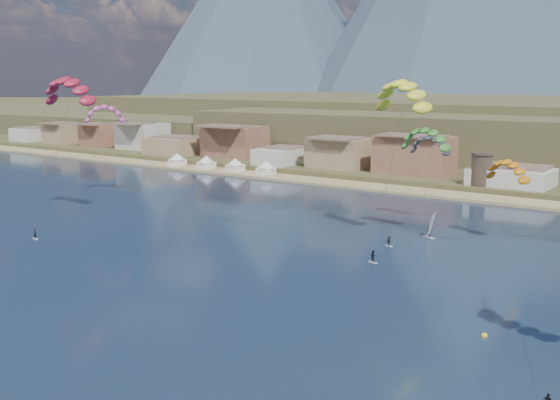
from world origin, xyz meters
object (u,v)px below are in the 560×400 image
(buoy, at_px, (484,336))
(kitesurfer_yellow, at_px, (403,91))
(watchtower, at_px, (481,169))
(windsurfer, at_px, (430,230))
(kitesurfer_green, at_px, (425,136))
(kitesurfer_red, at_px, (69,87))

(buoy, bearing_deg, kitesurfer_yellow, 128.45)
(watchtower, distance_m, buoy, 100.29)
(buoy, bearing_deg, windsurfer, 120.23)
(kitesurfer_green, bearing_deg, windsurfer, 28.96)
(kitesurfer_yellow, xyz_separation_m, windsurfer, (2.88, 7.45, -25.49))
(kitesurfer_yellow, relative_size, buoy, 44.93)
(kitesurfer_red, xyz_separation_m, kitesurfer_yellow, (64.89, 19.81, -0.60))
(kitesurfer_yellow, distance_m, kitesurfer_green, 10.63)
(kitesurfer_yellow, height_order, buoy, kitesurfer_yellow)
(kitesurfer_red, height_order, kitesurfer_green, kitesurfer_red)
(watchtower, relative_size, kitesurfer_green, 0.40)
(kitesurfer_green, bearing_deg, watchtower, 97.55)
(kitesurfer_green, bearing_deg, buoy, -57.93)
(kitesurfer_yellow, bearing_deg, kitesurfer_green, 77.16)
(watchtower, xyz_separation_m, windsurfer, (8.49, -53.00, -4.93))
(kitesurfer_red, bearing_deg, kitesurfer_green, 21.76)
(watchtower, xyz_separation_m, kitesurfer_green, (7.13, -53.75, 12.45))
(kitesurfer_yellow, bearing_deg, buoy, -51.55)
(kitesurfer_red, distance_m, windsurfer, 77.57)
(windsurfer, bearing_deg, kitesurfer_yellow, -111.17)
(watchtower, bearing_deg, buoy, -70.92)
(watchtower, distance_m, kitesurfer_green, 55.63)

